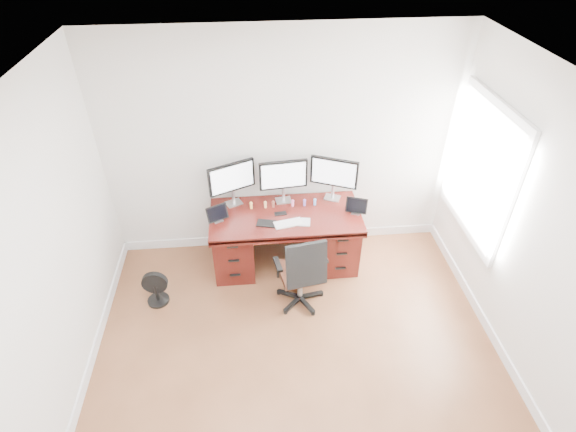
{
  "coord_description": "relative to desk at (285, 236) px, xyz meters",
  "views": [
    {
      "loc": [
        -0.35,
        -2.24,
        3.77
      ],
      "look_at": [
        0.0,
        1.5,
        0.95
      ],
      "focal_mm": 28.0,
      "sensor_mm": 36.0,
      "label": 1
    }
  ],
  "objects": [
    {
      "name": "ground",
      "position": [
        0.0,
        -1.83,
        -0.4
      ],
      "size": [
        4.5,
        4.5,
        0.0
      ],
      "primitive_type": "plane",
      "color": "brown",
      "rests_on": "ground"
    },
    {
      "name": "back_wall",
      "position": [
        0.0,
        0.42,
        0.95
      ],
      "size": [
        4.0,
        0.1,
        2.7
      ],
      "primitive_type": "cube",
      "color": "white",
      "rests_on": "ground"
    },
    {
      "name": "right_wall",
      "position": [
        2.0,
        -1.72,
        0.95
      ],
      "size": [
        0.1,
        4.5,
        2.7
      ],
      "color": "white",
      "rests_on": "ground"
    },
    {
      "name": "desk",
      "position": [
        0.0,
        0.0,
        0.0
      ],
      "size": [
        1.7,
        0.8,
        0.75
      ],
      "color": "#42110D",
      "rests_on": "ground"
    },
    {
      "name": "office_chair",
      "position": [
        0.11,
        -0.68,
        -0.09
      ],
      "size": [
        0.59,
        0.59,
        0.96
      ],
      "rotation": [
        0.0,
        0.0,
        0.17
      ],
      "color": "black",
      "rests_on": "ground"
    },
    {
      "name": "floor_fan",
      "position": [
        -1.47,
        -0.51,
        -0.2
      ],
      "size": [
        0.28,
        0.24,
        0.41
      ],
      "rotation": [
        0.0,
        0.0,
        -0.04
      ],
      "color": "black",
      "rests_on": "ground"
    },
    {
      "name": "monitor_left",
      "position": [
        -0.58,
        0.24,
        0.68
      ],
      "size": [
        0.51,
        0.26,
        0.53
      ],
      "rotation": [
        0.0,
        0.0,
        0.43
      ],
      "color": "silver",
      "rests_on": "desk"
    },
    {
      "name": "monitor_center",
      "position": [
        0.0,
        0.24,
        0.68
      ],
      "size": [
        0.55,
        0.16,
        0.53
      ],
      "rotation": [
        0.0,
        0.0,
        0.1
      ],
      "color": "silver",
      "rests_on": "desk"
    },
    {
      "name": "monitor_right",
      "position": [
        0.58,
        0.24,
        0.68
      ],
      "size": [
        0.52,
        0.25,
        0.53
      ],
      "rotation": [
        0.0,
        0.0,
        -0.42
      ],
      "color": "silver",
      "rests_on": "desk"
    },
    {
      "name": "tablet_left",
      "position": [
        -0.75,
        -0.08,
        0.43
      ],
      "size": [
        0.24,
        0.17,
        0.19
      ],
      "rotation": [
        0.0,
        0.0,
        0.46
      ],
      "color": "silver",
      "rests_on": "desk"
    },
    {
      "name": "tablet_right",
      "position": [
        0.79,
        -0.08,
        0.43
      ],
      "size": [
        0.25,
        0.15,
        0.19
      ],
      "rotation": [
        0.0,
        0.0,
        -0.35
      ],
      "color": "silver",
      "rests_on": "desk"
    },
    {
      "name": "keyboard",
      "position": [
        0.01,
        -0.21,
        0.36
      ],
      "size": [
        0.33,
        0.19,
        0.01
      ],
      "primitive_type": "cube",
      "rotation": [
        0.0,
        0.0,
        0.21
      ],
      "color": "white",
      "rests_on": "desk"
    },
    {
      "name": "trackpad",
      "position": [
        0.18,
        -0.2,
        0.35
      ],
      "size": [
        0.17,
        0.17,
        0.01
      ],
      "primitive_type": "cube",
      "rotation": [
        0.0,
        0.0,
        -0.15
      ],
      "color": "silver",
      "rests_on": "desk"
    },
    {
      "name": "drawing_tablet",
      "position": [
        -0.23,
        -0.18,
        0.35
      ],
      "size": [
        0.23,
        0.18,
        0.01
      ],
      "primitive_type": "cube",
      "rotation": [
        0.0,
        0.0,
        -0.23
      ],
      "color": "black",
      "rests_on": "desk"
    },
    {
      "name": "phone",
      "position": [
        -0.05,
        -0.02,
        0.35
      ],
      "size": [
        0.14,
        0.08,
        0.01
      ],
      "primitive_type": "cube",
      "rotation": [
        0.0,
        0.0,
        0.09
      ],
      "color": "black",
      "rests_on": "desk"
    },
    {
      "name": "figurine_orange",
      "position": [
        -0.38,
        0.12,
        0.4
      ],
      "size": [
        0.04,
        0.04,
        0.09
      ],
      "color": "#FDBF55",
      "rests_on": "desk"
    },
    {
      "name": "figurine_yellow",
      "position": [
        -0.22,
        0.12,
        0.4
      ],
      "size": [
        0.04,
        0.04,
        0.09
      ],
      "color": "#DFB167",
      "rests_on": "desk"
    },
    {
      "name": "figurine_brown",
      "position": [
        -0.13,
        0.12,
        0.4
      ],
      "size": [
        0.04,
        0.04,
        0.09
      ],
      "color": "brown",
      "rests_on": "desk"
    },
    {
      "name": "figurine_pink",
      "position": [
        0.1,
        0.12,
        0.4
      ],
      "size": [
        0.04,
        0.04,
        0.09
      ],
      "color": "pink",
      "rests_on": "desk"
    },
    {
      "name": "figurine_purple",
      "position": [
        0.23,
        0.12,
        0.4
      ],
      "size": [
        0.04,
        0.04,
        0.09
      ],
      "color": "#8E65D1",
      "rests_on": "desk"
    },
    {
      "name": "figurine_blue",
      "position": [
        0.35,
        0.12,
        0.4
      ],
      "size": [
        0.04,
        0.04,
        0.09
      ],
      "color": "#619AE2",
      "rests_on": "desk"
    }
  ]
}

